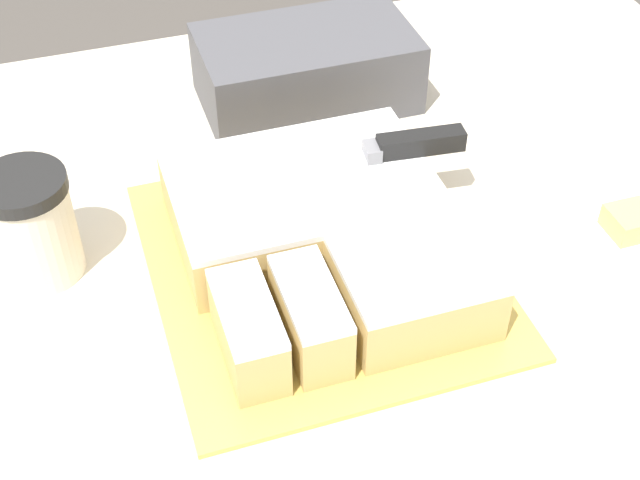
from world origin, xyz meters
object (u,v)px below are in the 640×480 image
Objects in this scene: cake_board at (320,267)px; brownie at (630,222)px; coffee_cup at (32,226)px; storage_box at (307,69)px; cake at (322,236)px; knife at (389,149)px.

brownie is (0.33, -0.05, 0.02)m from cake_board.
coffee_cup is 0.45× the size of storage_box.
cake is 0.31m from storage_box.
storage_box is (0.35, 0.21, -0.01)m from coffee_cup.
brownie is at bearing -10.15° from cake.
cake_board is at bearing -105.08° from storage_box.
cake_board is 0.14m from knife.
brownie is 0.43m from storage_box.
coffee_cup is (-0.27, 0.08, 0.02)m from cake.
knife is at bearing 152.15° from brownie.
coffee_cup reaches higher than brownie.
cake_board is 0.29m from coffee_cup.
knife reaches higher than cake_board.
coffee_cup reaches higher than cake.
cake_board is 1.32× the size of knife.
cake_board is at bearing -131.43° from cake.
coffee_cup is at bearing 2.81° from knife.
cake is at bearing 48.57° from cake_board.
brownie reaches higher than cake_board.
knife is 0.27m from brownie.
cake_board is at bearing -18.00° from coffee_cup.
cake is (0.00, 0.00, 0.04)m from cake_board.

